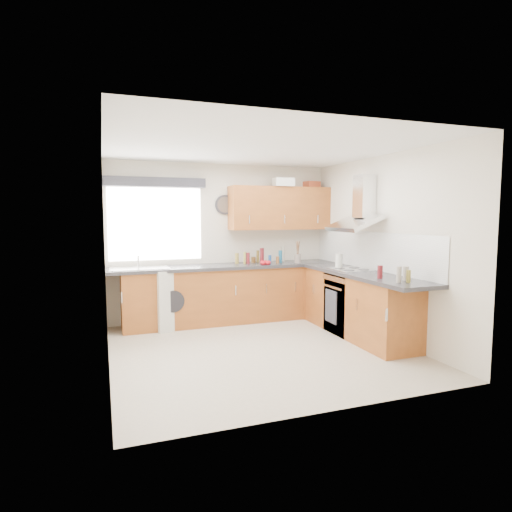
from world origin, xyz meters
name	(u,v)px	position (x,y,z in m)	size (l,w,h in m)	color
ground_plane	(260,350)	(0.00, 0.00, 0.00)	(3.60, 3.60, 0.00)	beige
ceiling	(260,147)	(0.00, 0.00, 2.50)	(3.60, 3.60, 0.02)	white
wall_back	(222,242)	(0.00, 1.80, 1.25)	(3.60, 0.02, 2.50)	silver
wall_front	(335,268)	(0.00, -1.80, 1.25)	(3.60, 0.02, 2.50)	silver
wall_left	(106,255)	(-1.80, 0.00, 1.25)	(0.02, 3.60, 2.50)	silver
wall_right	(383,247)	(1.80, 0.00, 1.25)	(0.02, 3.60, 2.50)	silver
window	(156,224)	(-1.05, 1.79, 1.55)	(1.40, 0.02, 1.10)	silver
window_blind	(155,182)	(-1.05, 1.70, 2.18)	(1.50, 0.18, 0.14)	#2B2B32
splashback	(369,250)	(1.79, 0.30, 1.18)	(0.01, 3.00, 0.54)	white
base_cab_back	(221,295)	(-0.10, 1.51, 0.43)	(3.00, 0.58, 0.86)	brown
base_cab_corner	(312,289)	(1.50, 1.50, 0.43)	(0.60, 0.60, 0.86)	brown
base_cab_right	(357,305)	(1.51, 0.15, 0.43)	(0.58, 2.10, 0.86)	brown
worktop_back	(227,266)	(0.00, 1.50, 0.89)	(3.60, 0.62, 0.05)	#28282B
worktop_right	(364,274)	(1.50, 0.00, 0.89)	(0.62, 2.42, 0.05)	#28282B
sink	(139,266)	(-1.33, 1.50, 0.95)	(0.84, 0.46, 0.10)	silver
oven	(351,303)	(1.50, 0.30, 0.42)	(0.56, 0.58, 0.85)	black
hob_plate	(352,269)	(1.50, 0.30, 0.92)	(0.52, 0.52, 0.01)	silver
extractor_hood	(359,209)	(1.60, 0.30, 1.77)	(0.52, 0.78, 0.66)	silver
upper_cabinets	(280,208)	(0.95, 1.62, 1.80)	(1.70, 0.35, 0.70)	brown
washing_machine	(170,298)	(-0.89, 1.52, 0.44)	(0.60, 0.58, 0.88)	silver
wall_clock	(225,205)	(0.05, 1.76, 1.85)	(0.32, 0.32, 0.04)	#2B2B32
casserole	(283,182)	(0.96, 1.52, 2.22)	(0.32, 0.23, 0.13)	silver
storage_box	(312,185)	(1.58, 1.72, 2.21)	(0.24, 0.20, 0.11)	#BF502C
utensil_pot	(298,259)	(1.15, 1.35, 0.98)	(0.10, 0.10, 0.15)	gray
kitchen_roll	(339,261)	(1.39, 0.46, 1.02)	(0.10, 0.10, 0.22)	silver
tomato_cluster	(265,263)	(0.57, 1.30, 0.94)	(0.15, 0.15, 0.07)	red
jar_0	(270,259)	(0.72, 1.49, 0.98)	(0.05, 0.05, 0.13)	#1D498D
jar_1	(258,256)	(0.58, 1.69, 1.01)	(0.04, 0.04, 0.19)	brown
jar_2	(280,256)	(0.91, 1.51, 1.01)	(0.06, 0.06, 0.20)	#1A5D80
jar_3	(283,254)	(1.03, 1.67, 1.04)	(0.06, 0.06, 0.26)	#B7B19C
jar_4	(248,258)	(0.36, 1.53, 1.00)	(0.06, 0.06, 0.18)	maroon
jar_5	(253,260)	(0.50, 1.67, 0.96)	(0.07, 0.07, 0.09)	brown
jar_6	(278,260)	(0.84, 1.45, 0.96)	(0.05, 0.05, 0.11)	brown
jar_7	(262,256)	(0.56, 1.44, 1.04)	(0.07, 0.07, 0.25)	#561217
jar_8	(245,258)	(0.30, 1.54, 1.01)	(0.04, 0.04, 0.19)	olive
jar_9	(237,258)	(0.20, 1.61, 0.99)	(0.06, 0.06, 0.17)	olive
bottle_0	(399,275)	(1.39, -0.86, 1.00)	(0.06, 0.06, 0.18)	#A3998B
bottle_1	(408,276)	(1.49, -0.91, 0.98)	(0.05, 0.05, 0.15)	olive
bottle_2	(380,272)	(1.38, -0.52, 0.99)	(0.06, 0.06, 0.16)	maroon
bottle_3	(406,273)	(1.58, -0.76, 0.99)	(0.07, 0.07, 0.17)	gray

